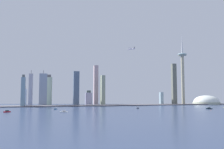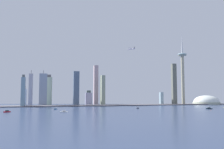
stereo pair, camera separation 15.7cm
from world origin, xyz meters
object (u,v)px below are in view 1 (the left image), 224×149
object	(u,v)px
boat_3	(56,109)
skyscraper_5	(43,90)
channel_buoy_0	(224,108)
boat_2	(209,108)
skyscraper_9	(96,85)
airplane	(131,49)
skyscraper_8	(161,98)
skyscraper_7	(103,90)
stadium_dome	(206,102)
skyscraper_10	(23,92)
skyscraper_3	(24,97)
skyscraper_6	(31,89)
observation_tower	(183,69)
skyscraper_0	(49,91)
channel_buoy_1	(211,110)
channel_buoy_2	(185,106)
boat_0	(138,108)
skyscraper_4	(174,84)
boat_4	(64,112)
skyscraper_1	(89,98)
boat_1	(7,111)
skyscraper_2	(76,88)

from	to	relation	value
boat_3	skyscraper_5	bearing A→B (deg)	31.81
channel_buoy_0	boat_2	bearing A→B (deg)	-157.04
skyscraper_9	airplane	xyz separation A→B (m)	(104.23, -107.93, 125.36)
skyscraper_8	skyscraper_7	bearing A→B (deg)	179.91
stadium_dome	skyscraper_10	world-z (taller)	skyscraper_10
skyscraper_3	boat_2	size ratio (longest dim) A/B	3.90
skyscraper_6	boat_2	xyz separation A→B (m)	(474.86, -372.51, -56.10)
skyscraper_3	skyscraper_5	distance (m)	72.32
observation_tower	skyscraper_5	world-z (taller)	observation_tower
skyscraper_0	channel_buoy_1	world-z (taller)	skyscraper_0
channel_buoy_2	boat_0	bearing A→B (deg)	-158.98
skyscraper_4	boat_4	size ratio (longest dim) A/B	9.55
skyscraper_7	boat_3	size ratio (longest dim) A/B	8.33
observation_tower	boat_0	bearing A→B (deg)	-143.85
stadium_dome	skyscraper_10	size ratio (longest dim) A/B	1.04
skyscraper_6	boat_0	bearing A→B (deg)	-45.24
stadium_dome	skyscraper_1	xyz separation A→B (m)	(-477.55, 46.51, 16.50)
skyscraper_10	airplane	world-z (taller)	airplane
skyscraper_9	boat_1	bearing A→B (deg)	-129.63
skyscraper_2	channel_buoy_2	distance (m)	374.72
skyscraper_6	skyscraper_7	xyz separation A→B (m)	(255.54, -65.18, -2.86)
observation_tower	skyscraper_7	distance (m)	329.27
stadium_dome	skyscraper_0	bearing A→B (deg)	172.00
skyscraper_0	skyscraper_4	distance (m)	482.25
skyscraper_2	boat_2	size ratio (longest dim) A/B	7.06
observation_tower	skyscraper_6	bearing A→B (deg)	169.94
observation_tower	skyscraper_10	distance (m)	595.45
boat_2	skyscraper_3	bearing A→B (deg)	171.95
skyscraper_7	boat_3	world-z (taller)	skyscraper_7
boat_3	channel_buoy_0	size ratio (longest dim) A/B	6.04
stadium_dome	skyscraper_5	world-z (taller)	skyscraper_5
skyscraper_3	skyscraper_5	world-z (taller)	skyscraper_5
skyscraper_4	skyscraper_6	xyz separation A→B (m)	(-537.35, 92.33, -22.49)
stadium_dome	skyscraper_7	distance (m)	432.45
channel_buoy_2	skyscraper_8	bearing A→B (deg)	90.18
airplane	stadium_dome	bearing A→B (deg)	-118.01
observation_tower	skyscraper_10	world-z (taller)	observation_tower
skyscraper_4	skyscraper_10	size ratio (longest dim) A/B	1.57
boat_1	boat_2	distance (m)	504.38
skyscraper_10	boat_0	size ratio (longest dim) A/B	11.39
skyscraper_2	boat_4	bearing A→B (deg)	-102.13
airplane	channel_buoy_0	bearing A→B (deg)	-170.20
observation_tower	boat_1	xyz separation A→B (m)	(-600.45, -249.08, -138.79)
skyscraper_6	skyscraper_10	xyz separation A→B (m)	(-16.80, -112.13, -9.17)
skyscraper_9	boat_3	distance (m)	299.71
observation_tower	skyscraper_2	size ratio (longest dim) A/B	2.38
channel_buoy_1	skyscraper_2	bearing A→B (deg)	130.41
skyscraper_3	skyscraper_7	size ratio (longest dim) A/B	0.61
observation_tower	skyscraper_8	world-z (taller)	observation_tower
boat_3	skyscraper_10	bearing A→B (deg)	54.23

